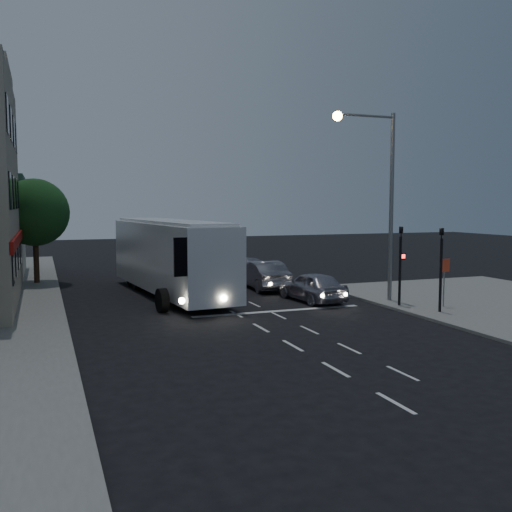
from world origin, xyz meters
name	(u,v)px	position (x,y,z in m)	size (l,w,h in m)	color
ground	(252,323)	(0.00, 0.00, 0.00)	(120.00, 120.00, 0.00)	black
road_markings	(253,307)	(1.29, 3.31, 0.00)	(8.00, 30.55, 0.01)	silver
tour_bus	(170,255)	(-1.59, 8.07, 2.14)	(4.00, 13.14, 3.97)	silver
car_suv	(312,286)	(4.60, 3.80, 0.74)	(1.75, 4.36, 1.49)	#9897A5
car_sedan_a	(264,275)	(3.85, 8.49, 0.80)	(1.70, 4.88, 1.61)	slate
car_sedan_b	(243,268)	(4.31, 13.25, 0.69)	(1.92, 4.73, 1.37)	gray
car_sedan_c	(220,258)	(4.36, 18.62, 0.83)	(2.75, 5.96, 1.66)	#BBBABF
traffic_signal_main	(401,256)	(7.60, 0.78, 2.42)	(0.25, 0.35, 4.10)	black
traffic_signal_side	(441,259)	(8.30, -1.20, 2.42)	(0.18, 0.15, 4.10)	black
regulatory_sign	(445,275)	(9.30, -0.24, 1.60)	(0.45, 0.12, 2.20)	slate
streetlight	(380,185)	(7.34, 2.20, 5.73)	(3.32, 0.44, 9.00)	slate
street_tree	(34,209)	(-8.21, 15.02, 4.50)	(4.00, 4.00, 6.20)	black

